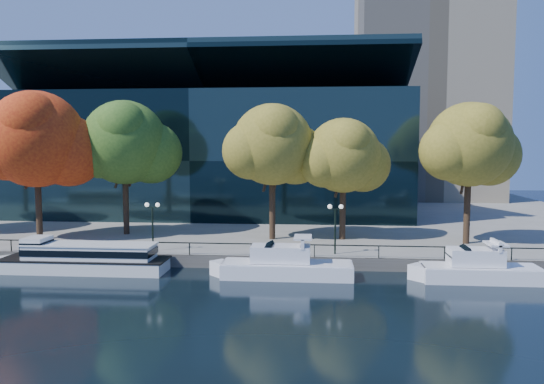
# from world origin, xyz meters

# --- Properties ---
(ground) EXTENTS (160.00, 160.00, 0.00)m
(ground) POSITION_xyz_m (0.00, 0.00, 0.00)
(ground) COLOR black
(ground) RESTS_ON ground
(promenade) EXTENTS (90.00, 67.08, 1.00)m
(promenade) POSITION_xyz_m (0.00, 36.38, 0.50)
(promenade) COLOR slate
(promenade) RESTS_ON ground
(railing) EXTENTS (88.20, 0.08, 0.99)m
(railing) POSITION_xyz_m (0.00, 3.25, 1.94)
(railing) COLOR black
(railing) RESTS_ON promenade
(convention_building) EXTENTS (50.00, 24.57, 21.43)m
(convention_building) POSITION_xyz_m (-4.00, 31.79, 8.51)
(convention_building) COLOR black
(convention_building) RESTS_ON ground
(office_tower) EXTENTS (22.50, 22.50, 65.90)m
(office_tower) POSITION_xyz_m (28.00, 55.00, 33.02)
(office_tower) COLOR gray
(office_tower) RESTS_ON ground
(tour_boat) EXTENTS (14.04, 3.13, 2.66)m
(tour_boat) POSITION_xyz_m (-8.01, 0.94, 1.13)
(tour_boat) COLOR white
(tour_boat) RESTS_ON ground
(cruiser_near) EXTENTS (10.69, 2.75, 3.10)m
(cruiser_near) POSITION_xyz_m (7.58, 0.50, 0.96)
(cruiser_near) COLOR white
(cruiser_near) RESTS_ON ground
(cruiser_far) EXTENTS (9.27, 2.57, 3.03)m
(cruiser_far) POSITION_xyz_m (21.53, 0.51, 0.96)
(cruiser_far) COLOR white
(cruiser_far) RESTS_ON ground
(tree_1) EXTENTS (11.12, 9.12, 13.76)m
(tree_1) POSITION_xyz_m (-15.48, 8.95, 10.12)
(tree_1) COLOR black
(tree_1) RESTS_ON promenade
(tree_2) EXTENTS (10.22, 8.38, 13.11)m
(tree_2) POSITION_xyz_m (-8.39, 12.37, 9.84)
(tree_2) COLOR black
(tree_2) RESTS_ON promenade
(tree_3) EXTENTS (9.45, 7.75, 12.60)m
(tree_3) POSITION_xyz_m (6.18, 10.89, 9.65)
(tree_3) COLOR black
(tree_3) RESTS_ON promenade
(tree_4) EXTENTS (8.62, 7.07, 11.26)m
(tree_4) POSITION_xyz_m (12.70, 11.27, 8.66)
(tree_4) COLOR black
(tree_4) RESTS_ON promenade
(tree_5) EXTENTS (9.31, 7.63, 12.54)m
(tree_5) POSITION_xyz_m (23.65, 10.09, 9.65)
(tree_5) COLOR black
(tree_5) RESTS_ON promenade
(lamp_1) EXTENTS (1.26, 0.36, 4.03)m
(lamp_1) POSITION_xyz_m (-3.39, 4.50, 3.98)
(lamp_1) COLOR black
(lamp_1) RESTS_ON promenade
(lamp_2) EXTENTS (1.26, 0.36, 4.03)m
(lamp_2) POSITION_xyz_m (11.65, 4.50, 3.98)
(lamp_2) COLOR black
(lamp_2) RESTS_ON promenade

